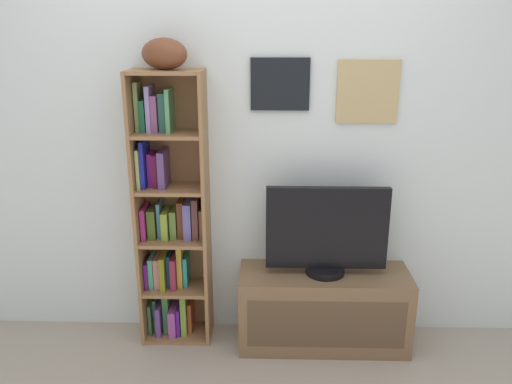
{
  "coord_description": "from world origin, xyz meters",
  "views": [
    {
      "loc": [
        0.13,
        -1.74,
        1.79
      ],
      "look_at": [
        0.06,
        0.85,
        0.96
      ],
      "focal_mm": 36.13,
      "sensor_mm": 36.0,
      "label": 1
    }
  ],
  "objects_px": {
    "television": "(327,232)",
    "tv_stand": "(323,308)",
    "bookshelf": "(170,221)",
    "football": "(164,54)"
  },
  "relations": [
    {
      "from": "tv_stand",
      "to": "television",
      "type": "distance_m",
      "value": 0.48
    },
    {
      "from": "football",
      "to": "tv_stand",
      "type": "bearing_deg",
      "value": -3.85
    },
    {
      "from": "football",
      "to": "bookshelf",
      "type": "bearing_deg",
      "value": 129.35
    },
    {
      "from": "tv_stand",
      "to": "television",
      "type": "relative_size",
      "value": 1.44
    },
    {
      "from": "television",
      "to": "bookshelf",
      "type": "bearing_deg",
      "value": 174.53
    },
    {
      "from": "tv_stand",
      "to": "television",
      "type": "height_order",
      "value": "television"
    },
    {
      "from": "bookshelf",
      "to": "tv_stand",
      "type": "height_order",
      "value": "bookshelf"
    },
    {
      "from": "television",
      "to": "tv_stand",
      "type": "bearing_deg",
      "value": -90.0
    },
    {
      "from": "bookshelf",
      "to": "tv_stand",
      "type": "bearing_deg",
      "value": -5.54
    },
    {
      "from": "bookshelf",
      "to": "football",
      "type": "bearing_deg",
      "value": -50.65
    }
  ]
}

